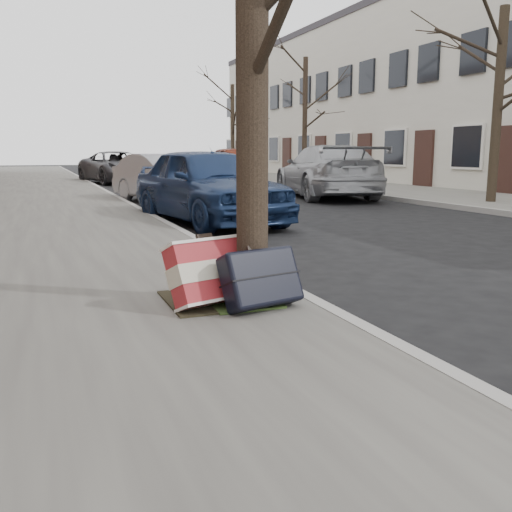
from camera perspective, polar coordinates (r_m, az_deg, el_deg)
name	(u,v)px	position (r m, az deg, el deg)	size (l,w,h in m)	color
near_sidewalk	(23,196)	(18.25, -22.25, 5.60)	(5.00, 70.00, 0.12)	#65635C
far_sidewalk	(361,187)	(21.39, 10.44, 6.79)	(4.00, 70.00, 0.12)	gray
house_far	(465,95)	(25.42, 20.18, 14.87)	(6.70, 40.00, 7.20)	beige
dirt_patch	(218,299)	(4.76, -3.81, -4.31)	(0.85, 0.85, 0.01)	black
suitcase_red	(212,272)	(4.54, -4.39, -1.60)	(0.70, 0.20, 0.51)	maroon
suitcase_navy	(261,278)	(4.44, 0.46, -2.20)	(0.63, 0.20, 0.45)	black
car_near_front	(208,185)	(10.86, -4.83, 7.14)	(1.72, 4.27, 1.45)	#16284E
car_near_mid	(166,179)	(15.22, -9.02, 7.65)	(1.36, 3.91, 1.29)	#999AA0
car_near_back	(117,167)	(25.41, -13.69, 8.61)	(2.26, 4.90, 1.36)	#38373C
car_far_front	(326,172)	(17.07, 7.06, 8.38)	(2.14, 5.26, 1.53)	#96989C
car_far_back	(231,164)	(25.22, -2.55, 9.15)	(1.89, 4.70, 1.60)	maroon
tree_far_a	(498,106)	(15.38, 23.01, 13.61)	(0.23, 0.23, 4.59)	black
tree_far_b	(305,120)	(24.21, 4.90, 13.37)	(0.20, 0.20, 5.00)	black
tree_far_c	(233,130)	(32.74, -2.35, 12.52)	(0.21, 0.21, 4.89)	black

